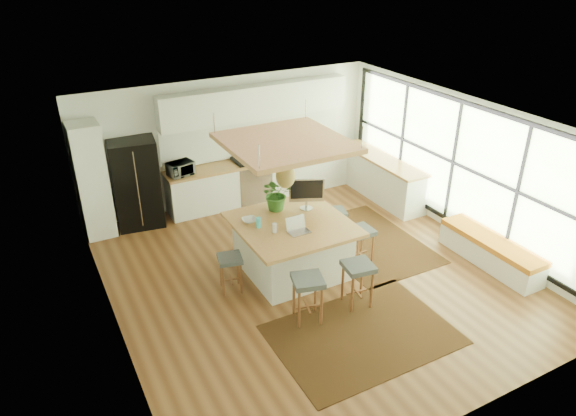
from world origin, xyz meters
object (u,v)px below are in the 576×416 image
stool_right_back (335,224)px  island_plant (277,197)px  fridge (136,182)px  stool_near_left (307,300)px  stool_near_right (357,285)px  laptop (299,226)px  island (292,246)px  microwave (180,167)px  stool_right_front (359,247)px  monitor (307,195)px  stool_left_side (231,271)px

stool_right_back → island_plant: 1.44m
fridge → stool_near_left: size_ratio=2.38×
fridge → stool_near_right: bearing=-53.1°
laptop → stool_right_back: bearing=32.7°
island → island_plant: island_plant is taller
island → microwave: size_ratio=3.69×
stool_right_front → monitor: bearing=131.7°
fridge → stool_right_back: bearing=-29.8°
island → stool_left_side: bearing=-177.2°
stool_right_front → microwave: bearing=123.4°
stool_right_back → monitor: 1.12m
island → stool_right_front: (1.13, -0.40, -0.11)m
stool_left_side → island_plant: island_plant is taller
island → stool_near_right: size_ratio=2.48×
stool_near_right → laptop: 1.31m
stool_near_left → laptop: 1.25m
island → stool_right_front: 1.20m
stool_right_back → laptop: 1.67m
stool_left_side → monitor: monitor is taller
monitor → island: bearing=-119.8°
stool_near_right → island_plant: island_plant is taller
stool_near_left → stool_left_side: (-0.72, 1.25, 0.00)m
stool_right_front → island_plant: (-1.13, 0.97, 0.81)m
stool_near_right → stool_right_back: bearing=67.4°
fridge → microwave: 0.91m
stool_near_left → stool_left_side: stool_near_left is taller
stool_near_left → monitor: (0.91, 1.65, 0.83)m
stool_near_left → monitor: size_ratio=1.20×
stool_right_front → monitor: (-0.66, 0.74, 0.83)m
stool_near_right → monitor: (0.04, 1.68, 0.83)m
fridge → microwave: fridge is taller
stool_near_right → stool_right_back: 2.00m
stool_near_right → stool_left_side: 2.05m
fridge → stool_near_left: bearing=-62.8°
stool_left_side → laptop: (1.11, -0.29, 0.70)m
stool_near_left → monitor: monitor is taller
stool_left_side → island_plant: size_ratio=1.04×
stool_near_right → stool_right_back: size_ratio=1.15×
stool_near_right → stool_left_side: bearing=141.2°
fridge → laptop: bearing=-52.3°
stool_right_front → island: bearing=160.3°
island → laptop: 0.68m
stool_right_front → stool_right_back: bearing=85.9°
stool_left_side → stool_near_left: bearing=-60.1°
microwave → fridge: bearing=162.1°
stool_left_side → microwave: bearing=87.0°
stool_near_right → stool_right_front: 1.17m
stool_right_front → stool_left_side: (-2.30, 0.35, 0.00)m
fridge → laptop: 3.75m
stool_near_left → stool_near_right: bearing=-2.1°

